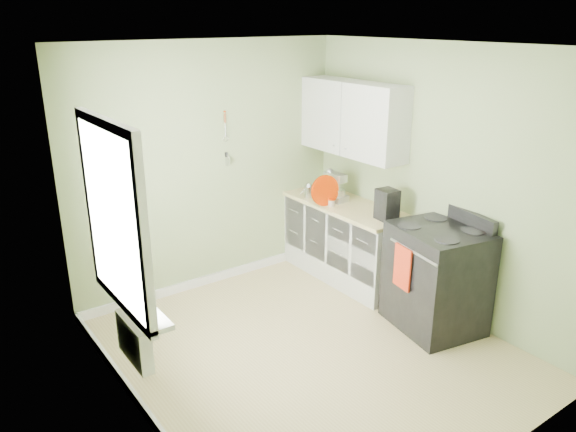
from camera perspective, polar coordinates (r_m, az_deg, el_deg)
floor at (r=5.33m, az=2.29°, el=-13.63°), size 3.20×3.60×0.02m
ceiling at (r=4.46m, az=2.79°, el=17.02°), size 3.20×3.60×0.02m
wall_back at (r=6.18m, az=-7.99°, el=4.82°), size 3.20×0.02×2.70m
wall_left at (r=3.99m, az=-15.98°, el=-4.22°), size 0.02×3.60×2.70m
wall_right at (r=5.82m, az=15.08°, el=3.39°), size 0.02×3.60×2.70m
base_cabinets at (r=6.55m, az=5.90°, el=-2.68°), size 0.60×1.60×0.87m
countertop at (r=6.38m, az=5.97°, el=1.08°), size 0.64×1.60×0.04m
upper_cabinets at (r=6.31m, az=6.60°, el=9.84°), size 0.35×1.40×0.80m
window at (r=4.19m, az=-17.35°, el=-0.25°), size 0.06×1.14×1.44m
window_sill at (r=4.48m, az=-15.59°, el=-8.15°), size 0.18×1.14×0.04m
radiator at (r=4.59m, az=-15.33°, el=-12.14°), size 0.12×0.50×0.35m
wall_utensils at (r=6.19m, az=-6.31°, el=6.97°), size 0.02×0.14×0.58m
stove at (r=5.66m, az=14.85°, el=-6.03°), size 0.88×0.97×1.16m
stand_mixer at (r=6.44m, az=4.78°, el=2.90°), size 0.20×0.31×0.36m
kettle at (r=6.55m, az=2.06°, el=2.63°), size 0.17×0.10×0.17m
coffee_maker at (r=5.90m, az=10.00°, el=1.08°), size 0.21×0.22×0.32m
red_tray at (r=6.25m, az=3.78°, el=2.60°), size 0.35×0.12×0.35m
jar at (r=6.26m, az=4.44°, el=1.38°), size 0.08×0.08×0.09m
plant_a at (r=4.22m, az=-14.55°, el=-7.43°), size 0.17×0.16×0.27m
plant_b at (r=4.50m, az=-16.17°, el=-5.71°), size 0.17×0.19×0.29m
plant_c at (r=4.71m, az=-17.25°, el=-4.44°), size 0.23×0.23×0.32m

